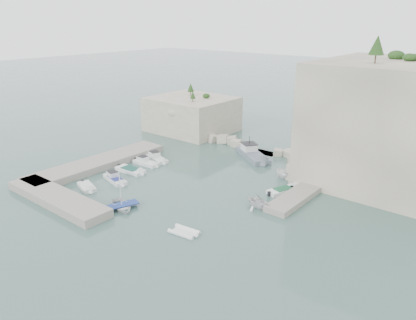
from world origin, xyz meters
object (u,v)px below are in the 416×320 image
Objects in this scene: rowboat at (122,208)px; inflatable_dinghy at (184,233)px; motorboat_c at (130,172)px; tender_east_a at (258,207)px; motorboat_b at (146,165)px; motorboat_d at (115,181)px; tender_east_d at (291,179)px; work_boat at (253,158)px; tender_east_b at (283,192)px; motorboat_e at (87,189)px; tender_east_c at (297,188)px; motorboat_a at (157,160)px.

inflatable_dinghy is (10.24, 0.40, 0.00)m from rowboat.
motorboat_c is 12.82m from rowboat.
motorboat_b is at bearing 93.90° from tender_east_a.
tender_east_d is (19.38, 17.09, 0.00)m from motorboat_d.
rowboat is 25.07m from tender_east_d.
rowboat is 0.48× the size of work_boat.
tender_east_b is 1.12× the size of tender_east_d.
work_boat reaches higher than tender_east_d.
tender_east_d is at bearing 15.12° from tender_east_a.
motorboat_c is at bearing 111.31° from motorboat_e.
motorboat_b is at bearing 95.84° from tender_east_c.
rowboat is 26.75m from work_boat.
motorboat_c is 1.25× the size of tender_east_c.
motorboat_e reaches higher than inflatable_dinghy.
motorboat_e is 18.86m from inflatable_dinghy.
motorboat_a reaches higher than motorboat_c.
rowboat reaches higher than tender_east_b.
motorboat_c is at bearing -65.99° from motorboat_a.
motorboat_a is 1.15× the size of motorboat_b.
inflatable_dinghy is 0.82× the size of tender_east_c.
tender_east_c is at bearing 3.69° from work_boat.
motorboat_b is 0.53× the size of work_boat.
rowboat is 1.04× the size of tender_east_d.
motorboat_b reaches higher than inflatable_dinghy.
tender_east_a is (2.71, 10.73, 0.00)m from inflatable_dinghy.
motorboat_a reaches higher than rowboat.
tender_east_b is 14.70m from work_boat.
tender_east_a is at bearing -21.27° from work_boat.
motorboat_a is at bearing 87.62° from tender_east_d.
work_boat reaches higher than tender_east_c.
work_boat reaches higher than rowboat.
tender_east_b is (21.77, 16.29, 0.00)m from motorboat_e.
tender_east_b is (0.20, 6.01, 0.00)m from tender_east_a.
tender_east_a is (21.57, 10.28, 0.00)m from motorboat_e.
tender_east_b is (22.19, 8.05, 0.00)m from motorboat_c.
tender_east_b is at bearing 73.28° from inflatable_dinghy.
motorboat_a is at bearing 114.56° from tender_east_b.
motorboat_c and motorboat_e have the same top height.
motorboat_b is 23.40m from inflatable_dinghy.
tender_east_d reaches higher than motorboat_d.
tender_east_b is 1.13× the size of tender_east_c.
tender_east_b and tender_east_c have the same top height.
tender_east_b is at bearing 44.06° from motorboat_d.
motorboat_e is (0.96, -11.99, 0.00)m from motorboat_b.
motorboat_a reaches higher than inflatable_dinghy.
motorboat_a is 22.50m from tender_east_d.
work_boat is (11.55, 13.85, 0.00)m from motorboat_b.
tender_east_d is at bearing 64.95° from motorboat_e.
rowboat is 10.25m from inflatable_dinghy.
motorboat_a reaches higher than tender_east_b.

